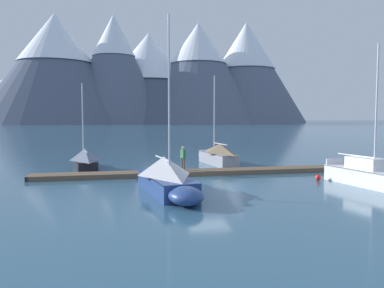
# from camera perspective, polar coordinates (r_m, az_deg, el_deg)

# --- Properties ---
(ground_plane) EXTENTS (700.00, 700.00, 0.00)m
(ground_plane) POSITION_cam_1_polar(r_m,az_deg,el_deg) (22.73, 2.43, -6.13)
(ground_plane) COLOR #335B75
(mountain_west_summit) EXTENTS (92.33, 92.33, 37.55)m
(mountain_west_summit) POSITION_cam_1_polar(r_m,az_deg,el_deg) (262.50, -23.65, 7.23)
(mountain_west_summit) COLOR #424C60
(mountain_west_summit) RESTS_ON ground
(mountain_central_massif) EXTENTS (92.62, 92.62, 65.10)m
(mountain_central_massif) POSITION_cam_1_polar(r_m,az_deg,el_deg) (242.33, -19.88, 11.08)
(mountain_central_massif) COLOR #4C566B
(mountain_central_massif) RESTS_ON ground
(mountain_shoulder_ridge) EXTENTS (64.37, 64.37, 65.91)m
(mountain_shoulder_ridge) POSITION_cam_1_polar(r_m,az_deg,el_deg) (239.23, -11.69, 11.32)
(mountain_shoulder_ridge) COLOR slate
(mountain_shoulder_ridge) RESTS_ON ground
(mountain_east_summit) EXTENTS (95.75, 95.75, 59.71)m
(mountain_east_summit) POSITION_cam_1_polar(r_m,az_deg,el_deg) (258.53, -6.50, 10.33)
(mountain_east_summit) COLOR #424C60
(mountain_east_summit) RESTS_ON ground
(mountain_rear_spur) EXTENTS (86.63, 86.63, 65.12)m
(mountain_rear_spur) POSITION_cam_1_polar(r_m,az_deg,el_deg) (252.60, 0.95, 10.97)
(mountain_rear_spur) COLOR slate
(mountain_rear_spur) RESTS_ON ground
(mountain_north_horn) EXTENTS (81.52, 81.52, 68.09)m
(mountain_north_horn) POSITION_cam_1_polar(r_m,az_deg,el_deg) (266.61, 8.14, 10.99)
(mountain_north_horn) COLOR slate
(mountain_north_horn) RESTS_ON ground
(dock) EXTENTS (22.34, 2.68, 0.30)m
(dock) POSITION_cam_1_polar(r_m,az_deg,el_deg) (26.58, 0.69, -4.30)
(dock) COLOR brown
(dock) RESTS_ON ground
(sailboat_nearest_berth) EXTENTS (2.70, 5.96, 6.69)m
(sailboat_nearest_berth) POSITION_cam_1_polar(r_m,az_deg,el_deg) (30.76, -15.96, -2.18)
(sailboat_nearest_berth) COLOR black
(sailboat_nearest_berth) RESTS_ON ground
(sailboat_second_berth) EXTENTS (3.10, 7.42, 9.23)m
(sailboat_second_berth) POSITION_cam_1_polar(r_m,az_deg,el_deg) (20.11, -3.75, -4.95)
(sailboat_second_berth) COLOR navy
(sailboat_second_berth) RESTS_ON ground
(sailboat_mid_dock_port) EXTENTS (2.50, 6.61, 7.59)m
(sailboat_mid_dock_port) POSITION_cam_1_polar(r_m,az_deg,el_deg) (32.25, 3.80, -1.56)
(sailboat_mid_dock_port) COLOR #93939E
(sailboat_mid_dock_port) RESTS_ON ground
(sailboat_mid_dock_starboard) EXTENTS (2.80, 6.01, 8.19)m
(sailboat_mid_dock_starboard) POSITION_cam_1_polar(r_m,az_deg,el_deg) (24.43, 25.27, -4.25)
(sailboat_mid_dock_starboard) COLOR white
(sailboat_mid_dock_starboard) RESTS_ON ground
(person_on_dock) EXTENTS (0.36, 0.54, 1.69)m
(person_on_dock) POSITION_cam_1_polar(r_m,az_deg,el_deg) (26.47, -1.36, -1.90)
(person_on_dock) COLOR brown
(person_on_dock) RESTS_ON dock
(mooring_buoy_inner_mooring) EXTENTS (0.36, 0.36, 0.44)m
(mooring_buoy_inner_mooring) POSITION_cam_1_polar(r_m,az_deg,el_deg) (25.46, 18.52, -4.81)
(mooring_buoy_inner_mooring) COLOR red
(mooring_buoy_inner_mooring) RESTS_ON ground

